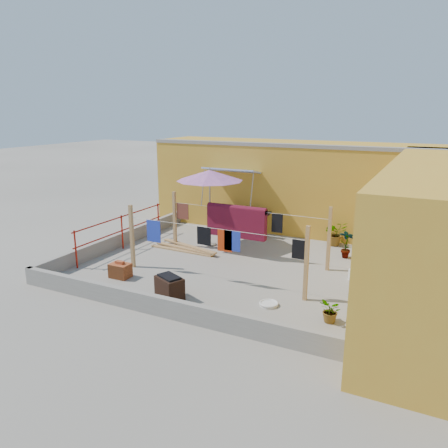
# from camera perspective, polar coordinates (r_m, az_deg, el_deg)

# --- Properties ---
(ground) EXTENTS (80.00, 80.00, 0.00)m
(ground) POSITION_cam_1_polar(r_m,az_deg,el_deg) (12.61, 1.30, -5.37)
(ground) COLOR #9E998E
(ground) RESTS_ON ground
(wall_back) EXTENTS (11.00, 3.27, 3.21)m
(wall_back) POSITION_cam_1_polar(r_m,az_deg,el_deg) (16.30, 10.02, 4.89)
(wall_back) COLOR gold
(wall_back) RESTS_ON ground
(wall_right) EXTENTS (2.40, 9.00, 3.20)m
(wall_right) POSITION_cam_1_polar(r_m,az_deg,el_deg) (11.07, 26.51, -1.17)
(wall_right) COLOR gold
(wall_right) RESTS_ON ground
(parapet_front) EXTENTS (8.30, 0.16, 0.44)m
(parapet_front) POSITION_cam_1_polar(r_m,az_deg,el_deg) (9.66, -7.95, -10.65)
(parapet_front) COLOR gray
(parapet_front) RESTS_ON ground
(parapet_left) EXTENTS (0.16, 7.30, 0.44)m
(parapet_left) POSITION_cam_1_polar(r_m,az_deg,el_deg) (14.66, -13.29, -1.97)
(parapet_left) COLOR gray
(parapet_left) RESTS_ON ground
(red_railing) EXTENTS (0.05, 4.20, 1.10)m
(red_railing) POSITION_cam_1_polar(r_m,az_deg,el_deg) (14.23, -13.20, -0.37)
(red_railing) COLOR #9D1A0F
(red_railing) RESTS_ON ground
(clothesline_rig) EXTENTS (5.09, 2.35, 1.80)m
(clothesline_rig) POSITION_cam_1_polar(r_m,az_deg,el_deg) (12.89, 1.37, -0.10)
(clothesline_rig) COLOR tan
(clothesline_rig) RESTS_ON ground
(patio_umbrella) EXTENTS (2.72, 2.72, 2.56)m
(patio_umbrella) POSITION_cam_1_polar(r_m,az_deg,el_deg) (13.91, -1.87, 6.30)
(patio_umbrella) COLOR gray
(patio_umbrella) RESTS_ON ground
(outdoor_table) EXTENTS (1.82, 0.98, 0.83)m
(outdoor_table) POSITION_cam_1_polar(r_m,az_deg,el_deg) (15.61, 2.86, 1.45)
(outdoor_table) COLOR black
(outdoor_table) RESTS_ON ground
(brick_stack) EXTENTS (0.53, 0.38, 0.46)m
(brick_stack) POSITION_cam_1_polar(r_m,az_deg,el_deg) (11.97, -13.39, -5.91)
(brick_stack) COLOR #9D4D24
(brick_stack) RESTS_ON ground
(lumber_pile) EXTENTS (2.38, 0.71, 0.15)m
(lumber_pile) POSITION_cam_1_polar(r_m,az_deg,el_deg) (13.89, -5.10, -3.19)
(lumber_pile) COLOR tan
(lumber_pile) RESTS_ON ground
(brazier) EXTENTS (0.79, 0.68, 0.60)m
(brazier) POSITION_cam_1_polar(r_m,az_deg,el_deg) (10.40, -7.12, -8.28)
(brazier) COLOR black
(brazier) RESTS_ON ground
(white_basin) EXTENTS (0.44, 0.44, 0.08)m
(white_basin) POSITION_cam_1_polar(r_m,az_deg,el_deg) (10.17, 5.87, -10.33)
(white_basin) COLOR silver
(white_basin) RESTS_ON ground
(water_jug_a) EXTENTS (0.21, 0.21, 0.32)m
(water_jug_a) POSITION_cam_1_polar(r_m,az_deg,el_deg) (12.01, 16.40, -6.33)
(water_jug_a) COLOR silver
(water_jug_a) RESTS_ON ground
(water_jug_b) EXTENTS (0.21, 0.21, 0.32)m
(water_jug_b) POSITION_cam_1_polar(r_m,az_deg,el_deg) (13.52, 19.56, -4.21)
(water_jug_b) COLOR silver
(water_jug_b) RESTS_ON ground
(green_hose) EXTENTS (0.52, 0.52, 0.08)m
(green_hose) POSITION_cam_1_polar(r_m,az_deg,el_deg) (14.64, 19.78, -3.24)
(green_hose) COLOR #186D1F
(green_hose) RESTS_ON ground
(plant_back_a) EXTENTS (0.96, 0.94, 0.81)m
(plant_back_a) POSITION_cam_1_polar(r_m,az_deg,el_deg) (14.75, 14.31, -1.19)
(plant_back_a) COLOR #1A5518
(plant_back_a) RESTS_ON ground
(plant_back_b) EXTENTS (0.41, 0.41, 0.72)m
(plant_back_b) POSITION_cam_1_polar(r_m,az_deg,el_deg) (14.62, 17.52, -1.73)
(plant_back_b) COLOR #1A5518
(plant_back_b) RESTS_ON ground
(plant_right_a) EXTENTS (0.50, 0.38, 0.88)m
(plant_right_a) POSITION_cam_1_polar(r_m,az_deg,el_deg) (13.57, 15.71, -2.52)
(plant_right_a) COLOR #1A5518
(plant_right_a) RESTS_ON ground
(plant_right_b) EXTENTS (0.52, 0.52, 0.74)m
(plant_right_b) POSITION_cam_1_polar(r_m,az_deg,el_deg) (11.08, 17.95, -7.00)
(plant_right_b) COLOR #1A5518
(plant_right_b) RESTS_ON ground
(plant_right_c) EXTENTS (0.61, 0.63, 0.53)m
(plant_right_c) POSITION_cam_1_polar(r_m,az_deg,el_deg) (9.55, 13.80, -10.97)
(plant_right_c) COLOR #1A5518
(plant_right_c) RESTS_ON ground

